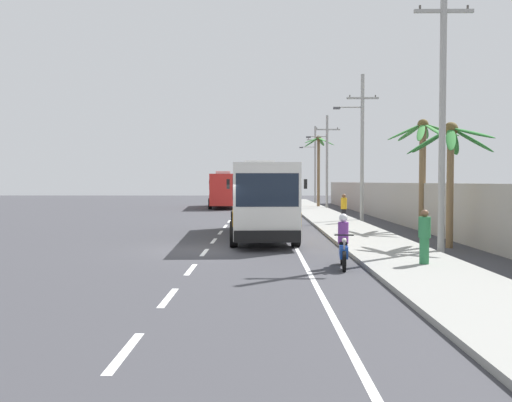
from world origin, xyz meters
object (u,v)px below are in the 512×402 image
object	(u,v)px
palm_nearest	(319,157)
palm_third	(423,154)
utility_pole_far	(326,159)
pedestrian_near_kerb	(424,236)
pedestrian_midwalk	(344,208)
palm_second	(451,154)
coach_bus_far_lane	(223,189)
utility_pole_nearest	(443,103)
coach_bus_foreground	(260,197)
utility_pole_mid	(361,144)
motorcycle_beside_bus	(343,246)
utility_pole_distant	(315,162)

from	to	relation	value
palm_nearest	palm_third	distance (m)	25.93
utility_pole_far	palm_third	size ratio (longest dim) A/B	1.52
pedestrian_near_kerb	palm_nearest	distance (m)	37.82
pedestrian_midwalk	palm_second	size ratio (longest dim) A/B	0.35
coach_bus_far_lane	utility_pole_nearest	world-z (taller)	utility_pole_nearest
coach_bus_foreground	palm_second	size ratio (longest dim) A/B	2.24
utility_pole_nearest	palm_nearest	size ratio (longest dim) A/B	1.45
pedestrian_midwalk	utility_pole_mid	bearing A→B (deg)	-74.20
pedestrian_midwalk	palm_third	world-z (taller)	palm_third
utility_pole_far	coach_bus_foreground	bearing A→B (deg)	-103.63
pedestrian_midwalk	palm_second	distance (m)	11.30
coach_bus_foreground	palm_nearest	world-z (taller)	palm_nearest
pedestrian_near_kerb	motorcycle_beside_bus	bearing A→B (deg)	-4.30
utility_pole_mid	utility_pole_far	xyz separation A→B (m)	(-0.36, 15.75, -0.32)
motorcycle_beside_bus	pedestrian_midwalk	world-z (taller)	pedestrian_midwalk
coach_bus_foreground	palm_nearest	xyz separation A→B (m)	(5.79, 28.52, 3.17)
coach_bus_far_lane	motorcycle_beside_bus	bearing A→B (deg)	-80.43
palm_third	coach_bus_foreground	bearing A→B (deg)	-161.93
motorcycle_beside_bus	coach_bus_far_lane	bearing A→B (deg)	99.57
pedestrian_near_kerb	pedestrian_midwalk	bearing A→B (deg)	-90.45
pedestrian_near_kerb	palm_third	bearing A→B (deg)	-106.75
utility_pole_nearest	palm_nearest	world-z (taller)	utility_pole_nearest
coach_bus_far_lane	pedestrian_near_kerb	bearing A→B (deg)	-76.96
coach_bus_foreground	pedestrian_near_kerb	world-z (taller)	coach_bus_foreground
pedestrian_near_kerb	pedestrian_midwalk	size ratio (longest dim) A/B	0.94
coach_bus_far_lane	palm_third	xyz separation A→B (m)	(12.20, -25.83, 2.19)
utility_pole_nearest	pedestrian_midwalk	bearing A→B (deg)	97.05
palm_third	coach_bus_far_lane	bearing A→B (deg)	115.27
utility_pole_nearest	palm_third	xyz separation A→B (m)	(1.90, 8.62, -1.33)
palm_nearest	palm_second	distance (m)	32.63
palm_second	pedestrian_midwalk	bearing A→B (deg)	103.21
motorcycle_beside_bus	utility_pole_distant	distance (m)	50.64
coach_bus_far_lane	utility_pole_mid	xyz separation A→B (m)	(10.36, -18.71, 3.19)
pedestrian_near_kerb	utility_pole_far	world-z (taller)	utility_pole_far
pedestrian_near_kerb	palm_nearest	xyz separation A→B (m)	(0.85, 37.60, 4.06)
utility_pole_far	palm_second	size ratio (longest dim) A/B	1.79
utility_pole_distant	palm_third	distance (m)	38.68
utility_pole_distant	palm_third	xyz separation A→B (m)	(1.72, -38.63, -0.93)
utility_pole_distant	palm_third	bearing A→B (deg)	-87.45
coach_bus_foreground	utility_pole_distant	world-z (taller)	utility_pole_distant
palm_nearest	coach_bus_far_lane	bearing A→B (deg)	179.65
coach_bus_far_lane	utility_pole_distant	size ratio (longest dim) A/B	1.15
palm_nearest	palm_second	size ratio (longest dim) A/B	1.46
motorcycle_beside_bus	pedestrian_near_kerb	distance (m)	2.43
motorcycle_beside_bus	palm_second	xyz separation A→B (m)	(4.93, 4.87, 3.01)
coach_bus_far_lane	palm_nearest	size ratio (longest dim) A/B	1.51
utility_pole_mid	utility_pole_distant	xyz separation A→B (m)	(0.12, 31.50, -0.08)
coach_bus_far_lane	pedestrian_midwalk	distance (m)	23.61
utility_pole_mid	utility_pole_far	bearing A→B (deg)	91.29
utility_pole_mid	utility_pole_distant	world-z (taller)	utility_pole_mid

